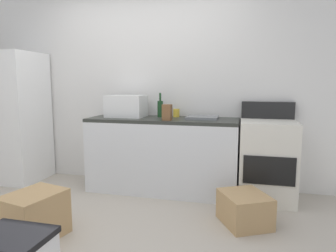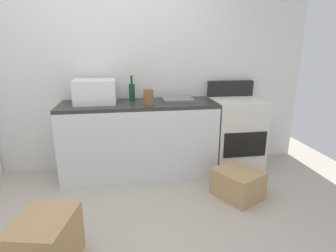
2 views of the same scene
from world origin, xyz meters
name	(u,v)px [view 2 (image 2 of 2)]	position (x,y,z in m)	size (l,w,h in m)	color
ground_plane	(113,240)	(0.00, 0.00, 0.00)	(6.00, 6.00, 0.00)	#B2A899
wall_back	(111,66)	(0.00, 1.55, 1.30)	(5.00, 0.10, 2.60)	silver
kitchen_counter	(139,139)	(0.30, 1.20, 0.45)	(1.80, 0.60, 0.90)	silver
stove_oven	(235,133)	(1.52, 1.21, 0.47)	(0.60, 0.61, 1.10)	silver
microwave	(95,92)	(-0.18, 1.24, 1.04)	(0.46, 0.34, 0.27)	white
sink_basin	(177,99)	(0.77, 1.26, 0.92)	(0.36, 0.32, 0.03)	slate
wine_bottle	(132,92)	(0.24, 1.32, 1.01)	(0.07, 0.07, 0.30)	#193F1E
coffee_mug	(148,95)	(0.43, 1.38, 0.95)	(0.08, 0.08, 0.10)	gold
knife_block	(148,98)	(0.40, 1.01, 0.99)	(0.10, 0.10, 0.18)	brown
cardboard_box_large	(45,243)	(-0.45, -0.21, 0.20)	(0.38, 0.47, 0.40)	tan
cardboard_box_medium	(238,183)	(1.28, 0.50, 0.15)	(0.39, 0.44, 0.29)	tan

